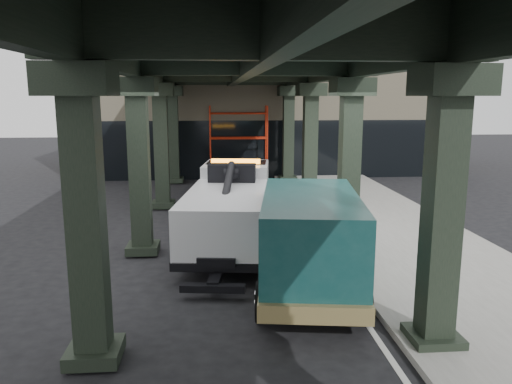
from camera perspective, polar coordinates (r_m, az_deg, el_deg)
name	(u,v)px	position (r m, az deg, el deg)	size (l,w,h in m)	color
ground	(267,275)	(12.96, 1.29, -9.41)	(90.00, 90.00, 0.00)	black
sidewalk	(408,245)	(15.86, 16.96, -5.78)	(5.00, 40.00, 0.15)	gray
lane_stripe	(317,249)	(15.08, 6.95, -6.50)	(0.12, 38.00, 0.01)	silver
viaduct	(246,60)	(14.14, -1.17, 14.81)	(7.40, 32.00, 6.40)	black
building	(265,104)	(32.25, 1.09, 10.03)	(22.00, 10.00, 8.00)	#C6B793
scaffolding	(238,141)	(26.86, -2.02, 5.80)	(3.08, 0.88, 4.00)	red
tow_truck	(231,204)	(15.41, -2.83, -1.33)	(3.08, 7.92, 2.53)	black
towed_van	(309,238)	(11.74, 6.12, -5.21)	(2.98, 5.99, 2.33)	#113F3F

